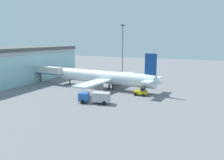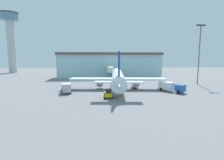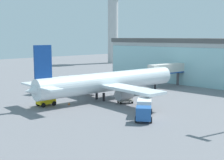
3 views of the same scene
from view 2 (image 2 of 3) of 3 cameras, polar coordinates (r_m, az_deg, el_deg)
ground at (r=47.46m, az=1.30°, el=-4.38°), size 240.00×240.00×0.00m
terminal_building at (r=86.31m, az=-0.76°, el=4.95°), size 50.16×14.24×12.03m
jet_bridge at (r=75.19m, az=-0.34°, el=3.33°), size 3.40×11.50×5.75m
control_tower at (r=128.67m, az=-30.17°, el=12.52°), size 10.54×10.54×37.13m
apron_light_mast at (r=69.65m, az=26.65°, el=8.76°), size 3.20×0.40×21.01m
airplane at (r=54.32m, az=1.88°, el=0.81°), size 29.05×36.33×11.07m
catering_truck at (r=50.32m, az=-14.75°, el=-2.25°), size 3.90×7.61×2.65m
fuel_truck at (r=52.17m, az=18.64°, el=-2.06°), size 6.29×7.07×2.65m
baggage_cart at (r=54.93m, az=7.43°, el=-2.29°), size 2.72×3.22×1.50m
pushback_tug at (r=42.19m, az=-1.21°, el=-4.52°), size 2.20×3.23×2.30m
safety_cone_nose at (r=45.86m, az=1.74°, el=-4.45°), size 0.36×0.36×0.55m
safety_cone_wingtip at (r=55.00m, az=14.75°, el=-2.70°), size 0.36×0.36×0.55m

